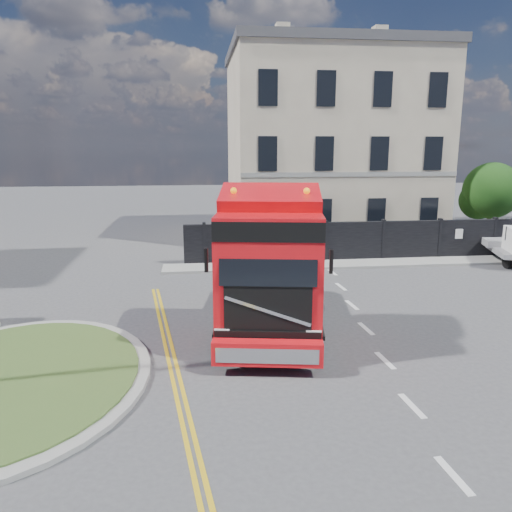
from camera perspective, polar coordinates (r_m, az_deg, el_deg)
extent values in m
plane|color=#424244|center=(16.13, 1.92, -8.24)|extent=(120.00, 120.00, 0.00)
cylinder|color=gray|center=(13.99, -26.38, -12.70)|extent=(6.80, 6.80, 0.12)
cylinder|color=#314C1E|center=(13.96, -26.41, -12.40)|extent=(6.20, 6.20, 0.05)
cube|color=black|center=(25.74, 12.19, 1.66)|extent=(18.00, 0.25, 2.00)
cube|color=beige|center=(32.49, 8.24, 11.99)|extent=(12.00, 10.00, 11.00)
cube|color=#454549|center=(32.96, 8.57, 22.04)|extent=(12.30, 10.30, 0.50)
cube|color=beige|center=(32.47, 3.03, 23.64)|extent=(0.80, 0.80, 1.60)
cube|color=beige|center=(33.97, 13.92, 22.82)|extent=(0.80, 0.80, 1.60)
cylinder|color=#382619|center=(32.04, 25.00, 3.23)|extent=(0.24, 0.24, 2.40)
sphere|color=#163710|center=(31.82, 25.34, 6.78)|extent=(3.20, 3.20, 3.20)
sphere|color=#163710|center=(31.96, 24.09, 5.82)|extent=(2.20, 2.20, 2.20)
cube|color=gray|center=(25.10, 12.75, -0.83)|extent=(20.00, 1.60, 0.12)
cube|color=black|center=(16.21, 1.67, -5.00)|extent=(3.88, 7.40, 0.50)
cube|color=red|center=(13.90, 1.54, -1.26)|extent=(3.24, 3.33, 3.13)
cube|color=red|center=(14.81, 1.67, 4.66)|extent=(2.92, 1.46, 1.57)
cube|color=black|center=(12.40, 1.39, -0.82)|extent=(2.44, 0.48, 1.17)
cube|color=red|center=(12.77, 1.30, -11.01)|extent=(2.82, 0.85, 0.62)
cylinder|color=black|center=(13.69, -3.73, -9.53)|extent=(0.55, 1.21, 1.16)
cylinder|color=gray|center=(13.69, -3.73, -9.53)|extent=(0.50, 0.70, 0.64)
cylinder|color=black|center=(13.64, 6.55, -9.68)|extent=(0.55, 1.21, 1.16)
cylinder|color=gray|center=(13.64, 6.55, -9.68)|extent=(0.50, 0.70, 0.64)
cylinder|color=black|center=(17.41, -2.25, -4.64)|extent=(0.55, 1.21, 1.16)
cylinder|color=gray|center=(17.41, -2.25, -4.64)|extent=(0.50, 0.70, 0.64)
cylinder|color=black|center=(17.37, 5.74, -4.74)|extent=(0.55, 1.21, 1.16)
cylinder|color=gray|center=(17.37, 5.74, -4.74)|extent=(0.50, 0.70, 0.64)
cylinder|color=black|center=(18.70, -1.89, -3.43)|extent=(0.55, 1.21, 1.16)
cylinder|color=gray|center=(18.70, -1.89, -3.43)|extent=(0.50, 0.70, 0.64)
cylinder|color=black|center=(18.66, 5.54, -3.52)|extent=(0.55, 1.21, 1.16)
cylinder|color=gray|center=(18.66, 5.54, -3.52)|extent=(0.50, 0.70, 0.64)
cube|color=gray|center=(28.13, 26.90, 0.81)|extent=(3.01, 4.93, 0.24)
cylinder|color=black|center=(26.52, 26.88, -0.57)|extent=(0.24, 0.67, 0.67)
cylinder|color=black|center=(28.90, 23.77, 0.70)|extent=(0.24, 0.67, 0.67)
cylinder|color=black|center=(29.87, 26.79, 0.77)|extent=(0.24, 0.67, 0.67)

